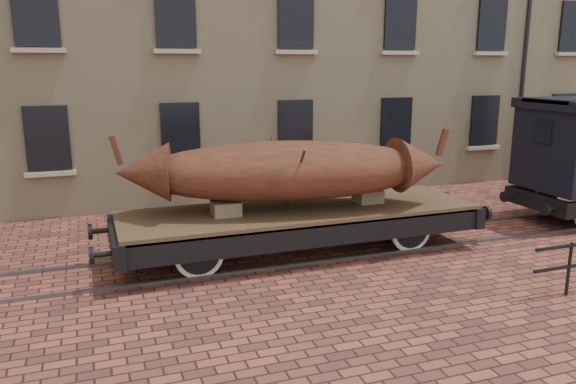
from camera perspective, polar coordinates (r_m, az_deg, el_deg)
name	(u,v)px	position (r m, az deg, el deg)	size (l,w,h in m)	color
ground	(331,250)	(12.84, 4.36, -5.85)	(90.00, 90.00, 0.00)	#522C26
rail_track	(331,248)	(12.83, 4.36, -5.72)	(30.00, 1.52, 0.06)	#59595E
flatcar_wagon	(300,217)	(12.32, 1.22, -2.60)	(8.78, 2.38, 1.33)	brown
iron_boat	(287,170)	(11.97, -0.11, 2.23)	(7.18, 3.06, 1.70)	brown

